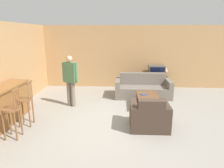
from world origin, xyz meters
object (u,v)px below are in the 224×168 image
Objects in this scene: armchair_near at (149,116)px; book_on_table at (144,94)px; coffee_table at (148,97)px; bar_chair_near at (12,113)px; bar_chair_mid at (26,103)px; tv at (157,71)px; table_lamp at (165,69)px; couch_far at (143,89)px; person_by_window at (70,78)px; tv_unit at (156,83)px.

book_on_table is (-0.00, 1.33, 0.15)m from armchair_near.
coffee_table is at bearing 0.04° from book_on_table.
bar_chair_near reaches higher than book_on_table.
tv is (3.82, 3.55, 0.16)m from bar_chair_mid.
table_lamp is at bearing 63.63° from book_on_table.
table_lamp is (0.97, 2.22, 0.47)m from coffee_table.
armchair_near is at bearing -101.77° from tv.
armchair_near is (-0.09, -2.52, 0.00)m from couch_far.
bar_chair_near reaches higher than tv.
bar_chair_mid reaches higher than coffee_table.
bar_chair_mid reaches higher than table_lamp.
person_by_window is at bearing -144.99° from tv.
person_by_window reaches higher than tv_unit.
bar_chair_mid is 5.28× the size of book_on_table.
book_on_table is (-0.74, -2.21, -0.31)m from tv.
book_on_table is 2.51m from table_lamp.
couch_far is (3.17, 3.16, -0.30)m from bar_chair_near.
book_on_table is at bearing -116.37° from table_lamp.
coffee_table is at bearing -2.12° from person_by_window.
book_on_table is 2.34m from person_by_window.
bar_chair_near is 2.22m from person_by_window.
coffee_table is 4.58× the size of book_on_table.
tv_unit is at bearing 74.45° from coffee_table.
book_on_table is at bearing -179.96° from coffee_table.
person_by_window is at bearing 177.76° from book_on_table.
person_by_window is (-2.38, -1.10, 0.61)m from couch_far.
tv_unit is at bearing 90.00° from tv.
couch_far is at bearing 85.44° from book_on_table.
table_lamp is (0.35, 0.00, 0.09)m from tv.
bar_chair_mid is 1.23× the size of armchair_near.
book_on_table is (3.07, 1.33, -0.15)m from bar_chair_mid.
bar_chair_near is 1.77× the size of tv.
coffee_table is 2.47m from table_lamp.
bar_chair_near reaches higher than coffee_table.
tv_unit is (0.62, 2.22, -0.12)m from coffee_table.
tv_unit is 0.69m from table_lamp.
couch_far is at bearing 87.96° from armchair_near.
armchair_near is at bearing -0.03° from bar_chair_mid.
table_lamp is (1.09, 3.55, 0.55)m from armchair_near.
table_lamp reaches higher than book_on_table.
coffee_table is (3.20, 1.97, -0.22)m from bar_chair_near.
coffee_table is 2.15× the size of table_lamp.
tv reaches higher than armchair_near.
bar_chair_near is at bearing -147.34° from book_on_table.
person_by_window is (-3.03, -2.13, 0.15)m from tv.
coffee_table is 2.33m from tv.
bar_chair_mid reaches higher than armchair_near.
bar_chair_mid reaches higher than book_on_table.
book_on_table is at bearing 90.21° from armchair_near.
tv_unit reaches higher than coffee_table.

